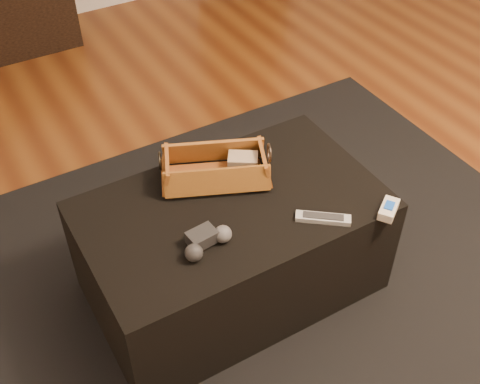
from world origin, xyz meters
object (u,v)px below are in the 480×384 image
wicker_basket (216,169)px  cream_gadget (389,209)px  silver_remote (323,218)px  ottoman (232,247)px  tv_remote (211,177)px  game_controller (206,241)px

wicker_basket → cream_gadget: size_ratio=3.85×
wicker_basket → silver_remote: bearing=-60.3°
ottoman → cream_gadget: size_ratio=9.36×
ottoman → wicker_basket: 0.29m
wicker_basket → tv_remote: bearing=-166.5°
silver_remote → ottoman: bearing=135.3°
ottoman → tv_remote: size_ratio=5.13×
silver_remote → cream_gadget: (0.20, -0.08, 0.01)m
cream_gadget → ottoman: bearing=145.1°
tv_remote → cream_gadget: cream_gadget is taller
wicker_basket → silver_remote: wicker_basket is taller
cream_gadget → wicker_basket: bearing=133.1°
ottoman → wicker_basket: size_ratio=2.43×
tv_remote → wicker_basket: size_ratio=0.47×
wicker_basket → cream_gadget: bearing=-46.9°
ottoman → cream_gadget: cream_gadget is taller
silver_remote → tv_remote: bearing=122.8°
tv_remote → wicker_basket: 0.03m
wicker_basket → game_controller: bearing=-123.8°
game_controller → silver_remote: size_ratio=1.09×
ottoman → wicker_basket: wicker_basket is taller
ottoman → wicker_basket: bearing=83.6°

